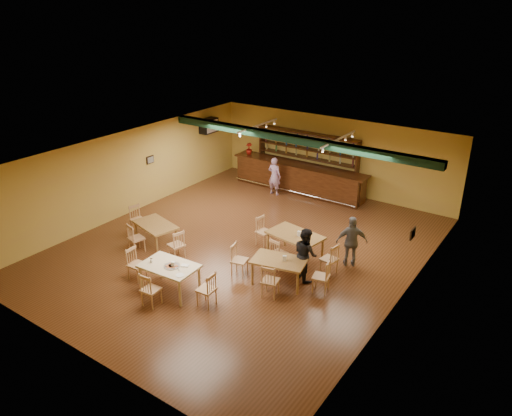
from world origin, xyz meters
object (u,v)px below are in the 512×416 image
Objects in this scene: bar_counter at (298,178)px; dining_table_d at (279,271)px; dining_table_b at (295,246)px; dining_table_c at (156,234)px; near_table at (170,278)px; patron_right_a at (305,254)px; patron_bar at (274,176)px.

dining_table_d is at bearing -64.17° from bar_counter.
dining_table_b is 4.38m from dining_table_c.
bar_counter is 3.87× the size of near_table.
patron_right_a is at bearing -35.85° from dining_table_b.
dining_table_d is at bearing 18.25° from dining_table_c.
patron_bar is at bearing 138.59° from dining_table_b.
patron_right_a is (0.80, -0.80, 0.36)m from dining_table_b.
patron_right_a is (3.48, -5.63, 0.20)m from bar_counter.
patron_bar is 1.00× the size of patron_right_a.
dining_table_d is (3.02, -6.25, -0.20)m from bar_counter.
bar_counter is 3.78× the size of patron_bar.
dining_table_c is at bearing 171.04° from dining_table_d.
patron_right_a is at bearing -58.25° from bar_counter.
dining_table_b is at bearing 58.92° from near_table.
dining_table_d is at bearing 123.39° from patron_bar.
bar_counter is at bearing 92.69° from dining_table_c.
patron_bar is (0.73, 5.73, 0.40)m from dining_table_c.
dining_table_d is (4.37, 0.30, -0.00)m from dining_table_c.
dining_table_c is 4.38m from dining_table_d.
patron_right_a is at bearing 41.87° from near_table.
patron_right_a reaches higher than dining_table_c.
near_table is (-1.80, -3.42, -0.00)m from dining_table_b.
dining_table_b is 3.86m from near_table.
near_table is at bearing 100.96° from patron_bar.
bar_counter reaches higher than near_table.
dining_table_c is at bearing 43.82° from patron_right_a.
patron_right_a reaches higher than near_table.
bar_counter is at bearing -126.96° from patron_bar.
patron_right_a is (2.60, 2.62, 0.36)m from near_table.
near_table reaches higher than dining_table_c.
dining_table_c is 5.79m from patron_bar.
dining_table_d is 0.97× the size of near_table.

